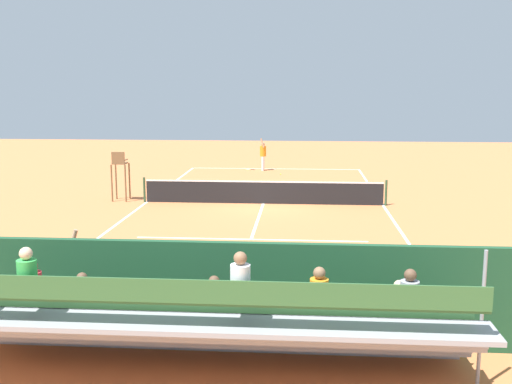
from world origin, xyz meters
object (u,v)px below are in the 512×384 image
Objects in this scene: bleacher_stand at (202,322)px; umpire_chair at (120,171)px; tennis_net at (263,192)px; tennis_ball_near at (281,174)px; line_judge at (71,274)px; tennis_racket at (248,169)px; equipment_bag at (268,323)px; courtside_bench at (359,305)px; tennis_player at (263,153)px.

umpire_chair is at bearing -68.39° from bleacher_stand.
tennis_ball_near is at bearing -92.79° from tennis_net.
tennis_racket is at bearing -93.84° from line_judge.
bleacher_stand is 3.84m from line_judge.
tennis_ball_near is at bearing -128.39° from umpire_chair.
equipment_bag is 1.58× the size of tennis_racket.
umpire_chair is 3.76× the size of tennis_racket.
line_judge is at bearing 80.64° from tennis_ball_near.
tennis_net is at bearing 178.08° from umpire_chair.
tennis_net is 5.72× the size of courtside_bench.
umpire_chair is 1.19× the size of courtside_bench.
bleacher_stand is at bearing 91.47° from tennis_player.
line_judge is at bearing -3.56° from equipment_bag.
umpire_chair reaches higher than tennis_net.
equipment_bag reaches higher than tennis_racket.
line_judge is (4.14, -0.26, 0.84)m from equipment_bag.
tennis_ball_near is at bearing 136.06° from tennis_racket.
line_judge is (2.47, 23.33, 0.00)m from tennis_player.
tennis_ball_near is at bearing -83.79° from courtside_bench.
tennis_racket is (2.55, -23.88, -0.16)m from equipment_bag.
tennis_ball_near is at bearing -91.07° from bleacher_stand.
tennis_player is (1.66, -23.59, 0.84)m from equipment_bag.
courtside_bench is 27.27× the size of tennis_ball_near.
bleacher_stand is (0.03, 15.36, 0.46)m from tennis_net.
bleacher_stand is 10.07× the size of equipment_bag.
umpire_chair is 13.70m from line_judge.
umpire_chair is at bearing 65.74° from tennis_racket.
bleacher_stand is 4.23× the size of umpire_chair.
bleacher_stand is at bearing 89.88° from tennis_net.
umpire_chair reaches higher than line_judge.
tennis_net is 11.44× the size of equipment_bag.
tennis_net reaches higher than equipment_bag.
courtside_bench is at bearing 100.42° from tennis_racket.
equipment_bag is at bearing 4.05° from courtside_bench.
equipment_bag is (-0.98, 13.40, -0.32)m from tennis_net.
tennis_player and line_judge have the same top height.
bleacher_stand is at bearing 111.61° from umpire_chair.
tennis_net is at bearing 93.85° from tennis_player.
bleacher_stand is 2.34m from equipment_bag.
courtside_bench is 5.97m from line_judge.
tennis_racket is (4.37, -23.75, -0.54)m from courtside_bench.
bleacher_stand is 23.95m from tennis_ball_near.
line_judge is (3.58, 21.70, 0.98)m from tennis_ball_near.
line_judge reaches higher than tennis_net.
umpire_chair is at bearing -1.92° from tennis_net.
tennis_net is 5.35× the size of tennis_player.
tennis_net is 13.53m from line_judge.
courtside_bench is 24.15m from tennis_racket.
bleacher_stand reaches higher than equipment_bag.
umpire_chair is at bearing -62.18° from equipment_bag.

